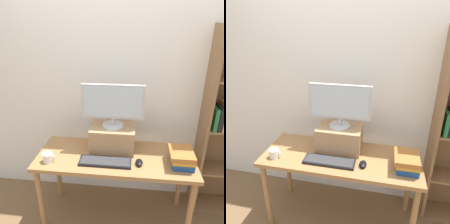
{
  "view_description": "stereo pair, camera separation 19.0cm",
  "coord_description": "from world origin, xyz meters",
  "views": [
    {
      "loc": [
        0.16,
        -1.69,
        1.9
      ],
      "look_at": [
        -0.04,
        0.05,
        1.16
      ],
      "focal_mm": 35.0,
      "sensor_mm": 36.0,
      "label": 1
    },
    {
      "loc": [
        0.35,
        -1.66,
        1.9
      ],
      "look_at": [
        -0.04,
        0.05,
        1.16
      ],
      "focal_mm": 35.0,
      "sensor_mm": 36.0,
      "label": 2
    }
  ],
  "objects": [
    {
      "name": "ground_plane",
      "position": [
        0.0,
        0.0,
        0.0
      ],
      "size": [
        12.0,
        12.0,
        0.0
      ],
      "primitive_type": "plane",
      "color": "brown"
    },
    {
      "name": "back_wall",
      "position": [
        0.0,
        0.46,
        1.3
      ],
      "size": [
        7.0,
        0.08,
        2.6
      ],
      "color": "silver",
      "rests_on": "ground_plane"
    },
    {
      "name": "desk",
      "position": [
        0.0,
        0.0,
        0.66
      ],
      "size": [
        1.43,
        0.57,
        0.75
      ],
      "color": "#9E7042",
      "rests_on": "ground_plane"
    },
    {
      "name": "riser_box",
      "position": [
        -0.04,
        0.13,
        0.87
      ],
      "size": [
        0.41,
        0.29,
        0.23
      ],
      "color": "#A87F56",
      "rests_on": "desk"
    },
    {
      "name": "computer_monitor",
      "position": [
        -0.04,
        0.13,
        1.21
      ],
      "size": [
        0.56,
        0.2,
        0.41
      ],
      "color": "#B7B7BA",
      "rests_on": "riser_box"
    },
    {
      "name": "keyboard",
      "position": [
        -0.08,
        -0.12,
        0.76
      ],
      "size": [
        0.45,
        0.15,
        0.02
      ],
      "color": "black",
      "rests_on": "desk"
    },
    {
      "name": "computer_mouse",
      "position": [
        0.22,
        -0.11,
        0.77
      ],
      "size": [
        0.06,
        0.1,
        0.04
      ],
      "color": "black",
      "rests_on": "desk"
    },
    {
      "name": "book_stack",
      "position": [
        0.58,
        -0.07,
        0.82
      ],
      "size": [
        0.2,
        0.24,
        0.13
      ],
      "color": "navy",
      "rests_on": "desk"
    },
    {
      "name": "coffee_mug",
      "position": [
        -0.58,
        -0.16,
        0.79
      ],
      "size": [
        0.11,
        0.09,
        0.08
      ],
      "color": "white",
      "rests_on": "desk"
    }
  ]
}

